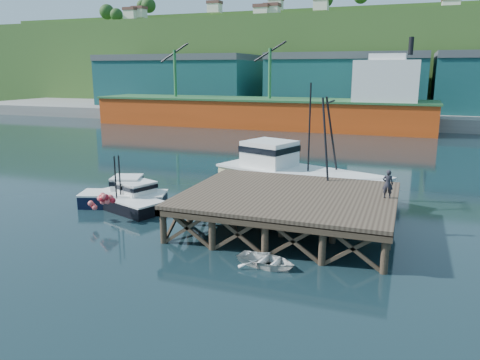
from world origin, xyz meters
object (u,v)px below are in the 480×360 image
at_px(trawler, 296,176).
at_px(dinghy, 266,260).
at_px(boat_black, 128,199).
at_px(dockworker, 388,184).
at_px(boat_navy, 124,195).

height_order(trawler, dinghy, trawler).
height_order(boat_black, trawler, trawler).
xyz_separation_m(boat_black, dockworker, (16.55, 0.69, 2.25)).
bearing_deg(trawler, dockworker, -20.96).
distance_m(boat_black, dinghy, 13.02).
height_order(trawler, dockworker, trawler).
bearing_deg(boat_black, dockworker, 23.15).
distance_m(boat_black, trawler, 11.93).
xyz_separation_m(trawler, dinghy, (1.51, -12.30, -1.40)).
distance_m(boat_navy, boat_black, 0.95).
bearing_deg(boat_navy, dockworker, -17.69).
bearing_deg(dockworker, trawler, -45.00).
relative_size(boat_black, dockworker, 3.98).
xyz_separation_m(boat_navy, dinghy, (12.24, -6.63, -0.43)).
xyz_separation_m(boat_navy, boat_black, (0.68, -0.66, -0.05)).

